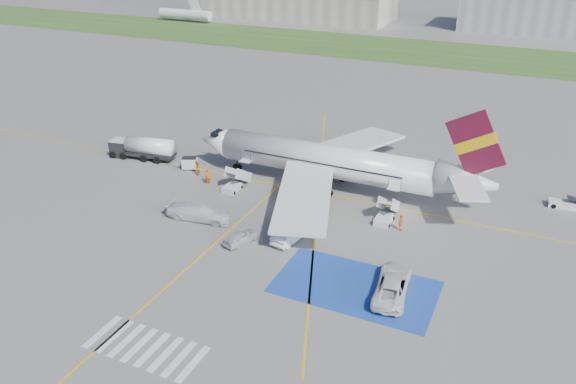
% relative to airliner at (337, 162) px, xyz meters
% --- Properties ---
extents(ground, '(400.00, 400.00, 0.00)m').
position_rel_airliner_xyz_m(ground, '(-1.51, -14.00, -3.39)').
color(ground, '#60605E').
rests_on(ground, ground).
extents(grass_strip, '(400.00, 30.00, 0.01)m').
position_rel_airliner_xyz_m(grass_strip, '(-1.51, 81.00, -3.39)').
color(grass_strip, '#2D4C1E').
rests_on(grass_strip, ground).
extents(taxiway_line_main, '(120.00, 0.20, 0.01)m').
position_rel_airliner_xyz_m(taxiway_line_main, '(-1.51, -2.00, -3.39)').
color(taxiway_line_main, gold).
rests_on(taxiway_line_main, ground).
extents(taxiway_line_cross, '(0.20, 60.00, 0.01)m').
position_rel_airliner_xyz_m(taxiway_line_cross, '(-6.51, -24.00, -3.39)').
color(taxiway_line_cross, gold).
rests_on(taxiway_line_cross, ground).
extents(taxiway_line_diag, '(20.71, 56.45, 0.01)m').
position_rel_airliner_xyz_m(taxiway_line_diag, '(-1.51, -2.00, -3.39)').
color(taxiway_line_diag, gold).
rests_on(taxiway_line_diag, ground).
extents(staging_box, '(14.00, 8.00, 0.01)m').
position_rel_airliner_xyz_m(staging_box, '(8.49, -18.00, -3.39)').
color(staging_box, '#193E9B').
rests_on(staging_box, ground).
extents(crosswalk, '(9.00, 4.00, 0.01)m').
position_rel_airliner_xyz_m(crosswalk, '(-3.31, -32.00, -3.39)').
color(crosswalk, silver).
rests_on(crosswalk, ground).
extents(terminal_west, '(60.00, 22.00, 10.00)m').
position_rel_airliner_xyz_m(terminal_west, '(-56.51, 116.00, 1.61)').
color(terminal_west, gray).
rests_on(terminal_west, ground).
extents(terminal_centre, '(48.00, 18.00, 12.00)m').
position_rel_airliner_xyz_m(terminal_centre, '(18.49, 121.00, 2.61)').
color(terminal_centre, gray).
rests_on(terminal_centre, ground).
extents(airliner, '(36.81, 32.95, 11.92)m').
position_rel_airliner_xyz_m(airliner, '(0.00, 0.00, 0.00)').
color(airliner, silver).
rests_on(airliner, ground).
extents(airstairs_fwd, '(1.90, 5.20, 3.60)m').
position_rel_airliner_xyz_m(airstairs_fwd, '(-11.01, -5.30, -2.77)').
color(airstairs_fwd, silver).
rests_on(airstairs_fwd, ground).
extents(airstairs_aft, '(1.90, 5.20, 3.60)m').
position_rel_airliner_xyz_m(airstairs_aft, '(7.49, -5.30, -2.77)').
color(airstairs_aft, silver).
rests_on(airstairs_aft, ground).
extents(fuel_tanker, '(9.15, 3.67, 3.04)m').
position_rel_airliner_xyz_m(fuel_tanker, '(-26.79, -2.07, -2.11)').
color(fuel_tanker, black).
rests_on(fuel_tanker, ground).
extents(gpu_cart, '(2.20, 1.84, 1.58)m').
position_rel_airliner_xyz_m(gpu_cart, '(-19.17, -2.42, -2.68)').
color(gpu_cart, silver).
rests_on(gpu_cart, ground).
extents(belt_loader, '(4.75, 2.23, 1.38)m').
position_rel_airliner_xyz_m(belt_loader, '(25.28, 6.30, -3.05)').
color(belt_loader, silver).
rests_on(belt_loader, ground).
extents(car_silver_a, '(2.68, 4.17, 1.32)m').
position_rel_airliner_xyz_m(car_silver_a, '(-4.20, -15.73, -2.73)').
color(car_silver_a, '#B8BAC0').
rests_on(car_silver_a, ground).
extents(car_silver_b, '(2.54, 5.10, 1.61)m').
position_rel_airliner_xyz_m(car_silver_b, '(0.04, -13.17, -2.59)').
color(car_silver_b, silver).
rests_on(car_silver_b, ground).
extents(van_white_a, '(3.35, 6.06, 2.17)m').
position_rel_airliner_xyz_m(van_white_a, '(11.62, -17.38, -2.31)').
color(van_white_a, silver).
rests_on(van_white_a, ground).
extents(van_white_b, '(5.74, 2.90, 2.16)m').
position_rel_airliner_xyz_m(van_white_b, '(-10.62, -13.32, -2.31)').
color(van_white_b, silver).
rests_on(van_white_b, ground).
extents(crew_fwd, '(0.86, 0.78, 1.96)m').
position_rel_airliner_xyz_m(crew_fwd, '(-14.54, -5.35, -2.41)').
color(crew_fwd, orange).
rests_on(crew_fwd, ground).
extents(crew_nose, '(0.99, 1.13, 1.96)m').
position_rel_airliner_xyz_m(crew_nose, '(-17.20, -3.72, -2.41)').
color(crew_nose, orange).
rests_on(crew_nose, ground).
extents(crew_aft, '(0.57, 1.12, 1.83)m').
position_rel_airliner_xyz_m(crew_aft, '(9.51, -6.63, -2.48)').
color(crew_aft, orange).
rests_on(crew_aft, ground).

